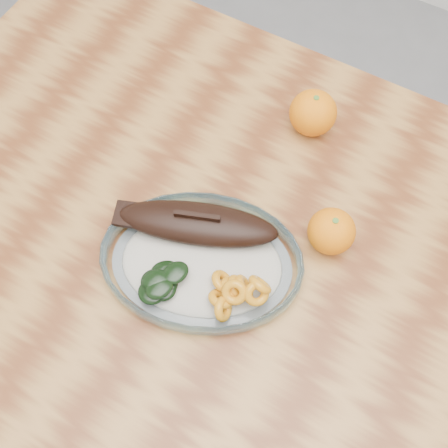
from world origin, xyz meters
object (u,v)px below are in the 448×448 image
object	(u,v)px
dining_table	(255,307)
orange_left	(313,113)
orange_right	(331,231)
plated_meal	(201,259)

from	to	relation	value
dining_table	orange_left	world-z (taller)	orange_left
dining_table	orange_right	distance (m)	0.17
plated_meal	orange_left	distance (m)	0.27
orange_right	plated_meal	bearing A→B (deg)	-139.38
dining_table	plated_meal	distance (m)	0.14
orange_right	dining_table	bearing A→B (deg)	-117.95
plated_meal	orange_right	bearing A→B (deg)	19.40
orange_left	orange_right	distance (m)	0.19
plated_meal	orange_left	xyz separation A→B (m)	(0.03, 0.27, 0.02)
dining_table	plated_meal	xyz separation A→B (m)	(-0.08, -0.01, 0.12)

